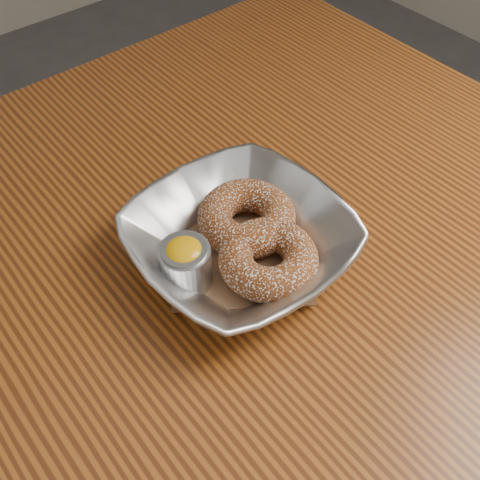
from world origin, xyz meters
TOP-DOWN VIEW (x-y plane):
  - table at (0.00, 0.00)m, footprint 1.20×0.80m
  - serving_bowl at (0.11, -0.05)m, footprint 0.23×0.23m
  - parchment at (0.11, -0.05)m, footprint 0.20×0.20m
  - donut_back at (0.14, -0.03)m, footprint 0.12×0.12m
  - donut_front at (0.12, -0.09)m, footprint 0.10×0.10m
  - ramekin at (0.05, -0.04)m, footprint 0.05×0.05m

SIDE VIEW (x-z plane):
  - table at x=0.00m, z-range 0.28..1.03m
  - parchment at x=0.11m, z-range 0.76..0.76m
  - serving_bowl at x=0.11m, z-range 0.75..0.81m
  - donut_front at x=0.12m, z-range 0.76..0.80m
  - donut_back at x=0.14m, z-range 0.76..0.80m
  - ramekin at x=0.05m, z-range 0.76..0.82m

